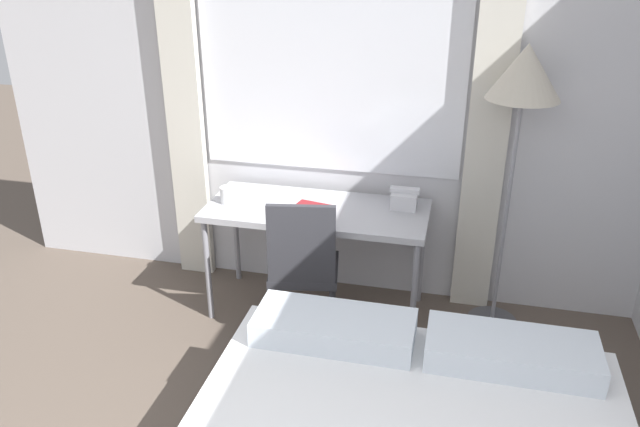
{
  "coord_description": "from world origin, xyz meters",
  "views": [
    {
      "loc": [
        0.71,
        -0.55,
        2.26
      ],
      "look_at": [
        0.01,
        2.42,
        0.87
      ],
      "focal_mm": 35.0,
      "sensor_mm": 36.0,
      "label": 1
    }
  ],
  "objects_px": {
    "desk_chair": "(303,263)",
    "mug": "(227,195)",
    "telephone": "(404,198)",
    "desk": "(317,216)",
    "standing_lamp": "(523,90)",
    "book": "(310,210)"
  },
  "relations": [
    {
      "from": "desk",
      "to": "telephone",
      "type": "xyz_separation_m",
      "value": [
        0.51,
        0.14,
        0.11
      ]
    },
    {
      "from": "desk",
      "to": "telephone",
      "type": "distance_m",
      "value": 0.54
    },
    {
      "from": "desk",
      "to": "standing_lamp",
      "type": "distance_m",
      "value": 1.38
    },
    {
      "from": "standing_lamp",
      "to": "telephone",
      "type": "height_order",
      "value": "standing_lamp"
    },
    {
      "from": "standing_lamp",
      "to": "book",
      "type": "distance_m",
      "value": 1.37
    },
    {
      "from": "desk",
      "to": "desk_chair",
      "type": "relative_size",
      "value": 1.47
    },
    {
      "from": "standing_lamp",
      "to": "telephone",
      "type": "xyz_separation_m",
      "value": [
        -0.6,
        0.05,
        -0.71
      ]
    },
    {
      "from": "desk",
      "to": "mug",
      "type": "relative_size",
      "value": 12.91
    },
    {
      "from": "telephone",
      "to": "book",
      "type": "distance_m",
      "value": 0.58
    },
    {
      "from": "desk",
      "to": "mug",
      "type": "height_order",
      "value": "mug"
    },
    {
      "from": "desk",
      "to": "telephone",
      "type": "bearing_deg",
      "value": 14.86
    },
    {
      "from": "standing_lamp",
      "to": "mug",
      "type": "height_order",
      "value": "standing_lamp"
    },
    {
      "from": "standing_lamp",
      "to": "mug",
      "type": "distance_m",
      "value": 1.82
    },
    {
      "from": "desk_chair",
      "to": "book",
      "type": "xyz_separation_m",
      "value": [
        -0.02,
        0.24,
        0.23
      ]
    },
    {
      "from": "book",
      "to": "mug",
      "type": "distance_m",
      "value": 0.53
    },
    {
      "from": "book",
      "to": "mug",
      "type": "relative_size",
      "value": 2.45
    },
    {
      "from": "desk_chair",
      "to": "mug",
      "type": "distance_m",
      "value": 0.66
    },
    {
      "from": "book",
      "to": "telephone",
      "type": "bearing_deg",
      "value": 21.3
    },
    {
      "from": "desk_chair",
      "to": "telephone",
      "type": "height_order",
      "value": "desk_chair"
    },
    {
      "from": "desk",
      "to": "telephone",
      "type": "height_order",
      "value": "telephone"
    },
    {
      "from": "telephone",
      "to": "mug",
      "type": "relative_size",
      "value": 1.71
    },
    {
      "from": "desk_chair",
      "to": "telephone",
      "type": "distance_m",
      "value": 0.74
    }
  ]
}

